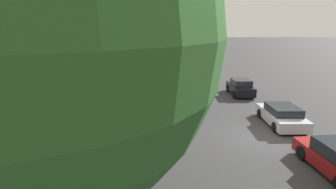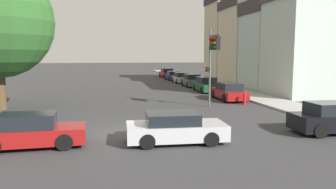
# 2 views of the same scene
# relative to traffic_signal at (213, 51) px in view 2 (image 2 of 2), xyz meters

# --- Properties ---
(ground_plane) EXTENTS (300.00, 300.00, 0.00)m
(ground_plane) POSITION_rel_traffic_signal_xyz_m (-6.49, -6.22, -4.04)
(ground_plane) COLOR #333335
(sidewalk_strip) EXTENTS (3.06, 60.00, 0.13)m
(sidewalk_strip) POSITION_rel_traffic_signal_xyz_m (5.62, 26.93, -3.98)
(sidewalk_strip) COLOR #9E9E99
(sidewalk_strip) RESTS_ON ground_plane
(rowhouse_backdrop) EXTENTS (7.49, 24.47, 11.92)m
(rowhouse_backdrop) POSITION_rel_traffic_signal_xyz_m (10.77, 14.36, 1.23)
(rowhouse_backdrop) COLOR #ADBCB2
(rowhouse_backdrop) RESTS_ON ground_plane
(traffic_signal) EXTENTS (0.65, 1.92, 5.61)m
(traffic_signal) POSITION_rel_traffic_signal_xyz_m (0.00, 0.00, 0.00)
(traffic_signal) COLOR #515456
(traffic_signal) RESTS_ON ground_plane
(crossing_car_0) EXTENTS (4.33, 2.20, 1.30)m
(crossing_car_0) POSITION_rel_traffic_signal_xyz_m (-4.51, -8.48, -3.42)
(crossing_car_0) COLOR #B7B7BC
(crossing_car_0) RESTS_ON ground_plane
(crossing_car_2) EXTENTS (3.94, 2.00, 1.50)m
(crossing_car_2) POSITION_rel_traffic_signal_xyz_m (3.28, -8.27, -3.34)
(crossing_car_2) COLOR black
(crossing_car_2) RESTS_ON ground_plane
(crossing_car_3) EXTENTS (4.25, 1.96, 1.40)m
(crossing_car_3) POSITION_rel_traffic_signal_xyz_m (-10.44, -8.13, -3.38)
(crossing_car_3) COLOR maroon
(crossing_car_3) RESTS_ON ground_plane
(parked_car_0) EXTENTS (2.00, 4.71, 1.47)m
(parked_car_0) POSITION_rel_traffic_signal_xyz_m (2.76, 3.84, -3.35)
(parked_car_0) COLOR maroon
(parked_car_0) RESTS_ON ground_plane
(parked_car_1) EXTENTS (1.91, 4.74, 1.54)m
(parked_car_1) POSITION_rel_traffic_signal_xyz_m (2.77, 10.20, -3.33)
(parked_car_1) COLOR #194728
(parked_car_1) RESTS_ON ground_plane
(parked_car_2) EXTENTS (1.94, 4.50, 1.51)m
(parked_car_2) POSITION_rel_traffic_signal_xyz_m (2.83, 16.08, -3.34)
(parked_car_2) COLOR #4C5156
(parked_car_2) RESTS_ON ground_plane
(parked_car_3) EXTENTS (2.02, 4.06, 1.42)m
(parked_car_3) POSITION_rel_traffic_signal_xyz_m (2.84, 21.47, -3.37)
(parked_car_3) COLOR #B7B7BC
(parked_car_3) RESTS_ON ground_plane
(parked_car_4) EXTENTS (1.88, 4.17, 1.35)m
(parked_car_4) POSITION_rel_traffic_signal_xyz_m (2.73, 26.44, -3.40)
(parked_car_4) COLOR navy
(parked_car_4) RESTS_ON ground_plane
(parked_car_5) EXTENTS (2.06, 4.45, 1.55)m
(parked_car_5) POSITION_rel_traffic_signal_xyz_m (2.86, 32.39, -3.32)
(parked_car_5) COLOR maroon
(parked_car_5) RESTS_ON ground_plane
(fire_hydrant) EXTENTS (0.22, 0.22, 0.92)m
(fire_hydrant) POSITION_rel_traffic_signal_xyz_m (2.95, 1.06, -3.56)
(fire_hydrant) COLOR red
(fire_hydrant) RESTS_ON ground_plane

